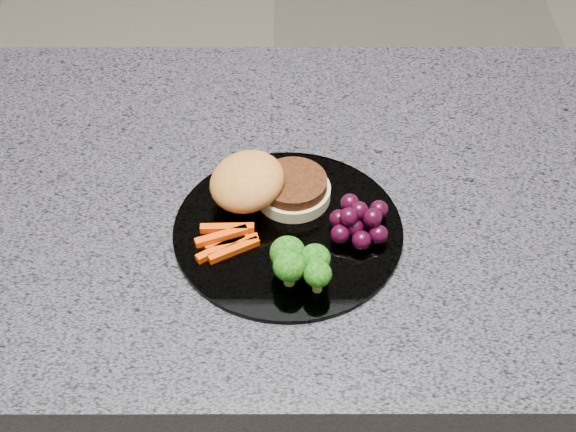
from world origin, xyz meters
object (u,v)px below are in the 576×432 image
object	(u,v)px
island_cabinet	(259,400)
burger	(264,187)
plate	(288,230)
grape_bunch	(359,220)

from	to	relation	value
island_cabinet	burger	xyz separation A→B (m)	(0.02, -0.02, 0.50)
burger	plate	bearing A→B (deg)	-82.65
island_cabinet	burger	distance (m)	0.50
island_cabinet	burger	bearing A→B (deg)	-48.04
island_cabinet	grape_bunch	distance (m)	0.51
island_cabinet	plate	distance (m)	0.48
plate	grape_bunch	bearing A→B (deg)	-2.27
island_cabinet	burger	world-z (taller)	burger
island_cabinet	grape_bunch	xyz separation A→B (m)	(0.13, -0.07, 0.49)
burger	grape_bunch	size ratio (longest dim) A/B	2.44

